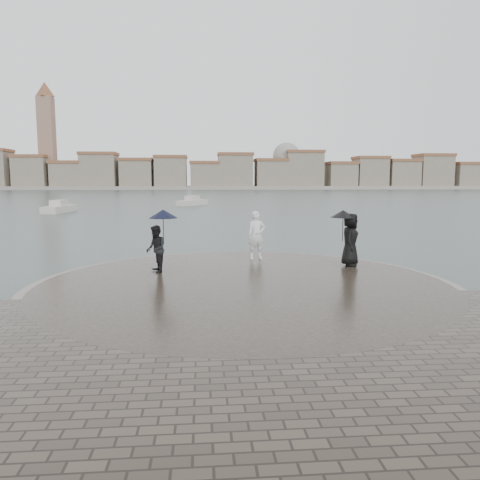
{
  "coord_description": "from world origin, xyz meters",
  "views": [
    {
      "loc": [
        -1.21,
        -9.9,
        3.34
      ],
      "look_at": [
        0.0,
        4.8,
        1.45
      ],
      "focal_mm": 35.0,
      "sensor_mm": 36.0,
      "label": 1
    }
  ],
  "objects": [
    {
      "name": "visitor_left",
      "position": [
        -2.63,
        5.28,
        1.45
      ],
      "size": [
        1.12,
        1.02,
        2.04
      ],
      "color": "black",
      "rests_on": "quay_tip"
    },
    {
      "name": "ground",
      "position": [
        0.0,
        0.0,
        0.0
      ],
      "size": [
        400.0,
        400.0,
        0.0
      ],
      "primitive_type": "plane",
      "color": "#2B3835",
      "rests_on": "ground"
    },
    {
      "name": "statue",
      "position": [
        0.86,
        7.57,
        1.27
      ],
      "size": [
        0.72,
        0.53,
        1.82
      ],
      "primitive_type": "imported",
      "rotation": [
        0.0,
        0.0,
        0.15
      ],
      "color": "white",
      "rests_on": "quay_tip"
    },
    {
      "name": "quay_tip",
      "position": [
        0.0,
        3.5,
        0.18
      ],
      "size": [
        11.9,
        11.9,
        0.36
      ],
      "primitive_type": "cylinder",
      "color": "#2D261E",
      "rests_on": "ground"
    },
    {
      "name": "visitor_right",
      "position": [
        3.9,
        5.89,
        1.44
      ],
      "size": [
        1.15,
        1.08,
        1.95
      ],
      "color": "black",
      "rests_on": "quay_tip"
    },
    {
      "name": "boats",
      "position": [
        -9.19,
        46.36,
        0.38
      ],
      "size": [
        16.73,
        18.37,
        1.5
      ],
      "color": "beige",
      "rests_on": "ground"
    },
    {
      "name": "kerb_ring",
      "position": [
        0.0,
        3.5,
        0.16
      ],
      "size": [
        12.5,
        12.5,
        0.32
      ],
      "primitive_type": "cylinder",
      "color": "gray",
      "rests_on": "ground"
    },
    {
      "name": "far_skyline",
      "position": [
        -6.29,
        160.71,
        5.61
      ],
      "size": [
        260.0,
        20.0,
        37.0
      ],
      "color": "gray",
      "rests_on": "ground"
    }
  ]
}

